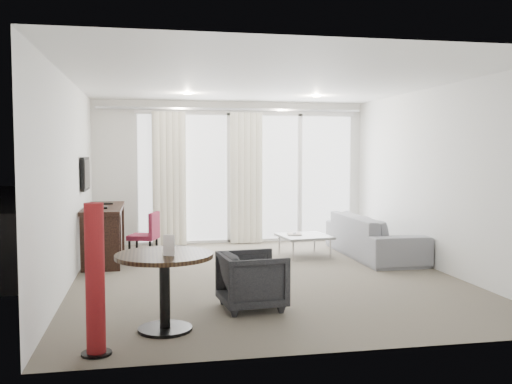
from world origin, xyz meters
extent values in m
cube|color=#61594C|center=(0.00, 0.00, 0.00)|extent=(5.00, 6.00, 0.00)
cube|color=white|center=(0.00, 0.00, 2.60)|extent=(5.00, 6.00, 0.00)
cube|color=silver|center=(-2.50, 0.00, 1.30)|extent=(0.00, 6.00, 2.60)
cube|color=silver|center=(2.50, 0.00, 1.30)|extent=(0.00, 6.00, 2.60)
cube|color=silver|center=(0.00, -3.00, 1.30)|extent=(5.00, 0.00, 2.60)
cylinder|color=#FFE0B2|center=(-0.90, 1.60, 2.59)|extent=(0.12, 0.12, 0.02)
cylinder|color=#FFE0B2|center=(1.20, 1.60, 2.59)|extent=(0.12, 0.12, 0.02)
cylinder|color=maroon|center=(-1.98, -2.67, 0.63)|extent=(0.29, 0.29, 1.26)
imported|color=#232326|center=(-0.45, -1.54, 0.30)|extent=(0.73, 0.71, 0.61)
imported|color=gray|center=(2.03, 1.12, 0.33)|extent=(0.89, 2.28, 0.66)
cube|color=#4D4D50|center=(0.30, 4.50, -0.06)|extent=(5.60, 3.00, 0.12)
camera|label=1|loc=(-1.55, -7.45, 1.67)|focal=40.00mm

